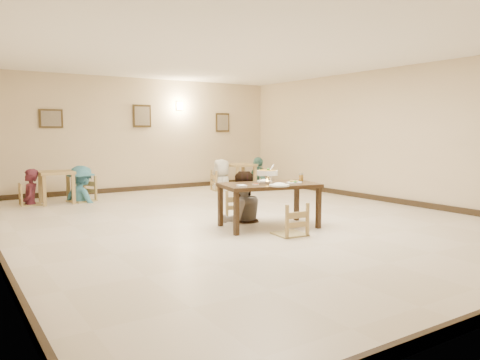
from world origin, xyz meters
TOP-DOWN VIEW (x-y plane):
  - floor at (0.00, 0.00)m, footprint 10.00×10.00m
  - ceiling at (0.00, 0.00)m, footprint 10.00×10.00m
  - wall_back at (0.00, 5.00)m, footprint 10.00×0.00m
  - wall_right at (4.00, 0.00)m, footprint 0.00×10.00m
  - baseboard_back at (0.00, 4.97)m, footprint 8.00×0.06m
  - baseboard_right at (3.97, 0.00)m, footprint 0.06×10.00m
  - picture_a at (-2.20, 4.96)m, footprint 0.55×0.04m
  - picture_b at (0.10, 4.96)m, footprint 0.50×0.04m
  - picture_c at (2.60, 4.96)m, footprint 0.45×0.04m
  - wall_sconce at (1.20, 4.96)m, footprint 0.16×0.05m
  - main_table at (0.06, -0.81)m, footprint 1.71×1.18m
  - chair_far at (0.01, -0.02)m, footprint 0.45×0.45m
  - chair_near at (-0.02, -1.46)m, footprint 0.45×0.45m
  - main_diner at (-0.02, -0.10)m, footprint 0.95×0.79m
  - curry_warmer at (0.01, -0.83)m, footprint 0.39×0.34m
  - rice_plate_far at (0.15, -0.55)m, footprint 0.26×0.26m
  - rice_plate_near at (-0.02, -1.20)m, footprint 0.32×0.32m
  - fried_plate at (0.42, -1.04)m, footprint 0.28×0.28m
  - chili_dish at (-0.24, -0.86)m, footprint 0.11×0.11m
  - napkin_cutlery at (-0.57, -0.95)m, footprint 0.17×0.24m
  - drink_glass at (0.72, -0.85)m, footprint 0.08×0.08m
  - bg_table_left at (-2.36, 3.83)m, footprint 0.74×0.74m
  - bg_table_right at (2.46, 3.77)m, footprint 0.72×0.72m
  - bg_chair_ll at (-2.90, 3.89)m, footprint 0.42×0.42m
  - bg_chair_lr at (-1.83, 3.83)m, footprint 0.51×0.51m
  - bg_chair_rl at (1.88, 3.82)m, footprint 0.49×0.49m
  - bg_chair_rr at (3.04, 3.75)m, footprint 0.48×0.48m
  - bg_diner_a at (-2.90, 3.89)m, footprint 0.46×0.63m
  - bg_diner_b at (-1.83, 3.83)m, footprint 1.03×1.22m
  - bg_diner_c at (1.88, 3.82)m, footprint 0.72×0.93m
  - bg_diner_d at (3.04, 3.75)m, footprint 0.54×1.06m

SIDE VIEW (x-z plane):
  - floor at x=0.00m, z-range 0.00..0.00m
  - baseboard_back at x=0.00m, z-range 0.00..0.12m
  - baseboard_right at x=3.97m, z-range 0.00..0.12m
  - bg_chair_ll at x=-2.90m, z-range 0.00..0.90m
  - chair_near at x=-0.02m, z-range 0.00..0.96m
  - chair_far at x=0.01m, z-range 0.00..0.97m
  - bg_chair_rr at x=3.04m, z-range 0.00..1.03m
  - bg_chair_rl at x=1.88m, z-range 0.00..1.03m
  - bg_chair_lr at x=-1.83m, z-range 0.00..1.08m
  - bg_table_right at x=2.46m, z-range 0.21..0.91m
  - bg_table_left at x=-2.36m, z-range 0.22..0.94m
  - main_table at x=0.06m, z-range 0.29..1.02m
  - chili_dish at x=-0.24m, z-range 0.74..0.76m
  - rice_plate_far at x=0.15m, z-range 0.72..0.78m
  - napkin_cutlery at x=-0.57m, z-range 0.74..0.76m
  - rice_plate_near at x=-0.02m, z-range 0.71..0.79m
  - fried_plate at x=0.42m, z-range 0.73..0.79m
  - bg_diner_a at x=-2.90m, z-range 0.00..1.57m
  - drink_glass at x=0.72m, z-range 0.73..0.88m
  - bg_diner_b at x=-1.83m, z-range 0.00..1.63m
  - bg_diner_c at x=1.88m, z-range 0.00..1.69m
  - bg_diner_d at x=3.04m, z-range 0.00..1.74m
  - main_diner at x=-0.02m, z-range 0.00..1.79m
  - curry_warmer at x=0.01m, z-range 0.76..1.07m
  - wall_back at x=0.00m, z-range -3.50..6.50m
  - wall_right at x=4.00m, z-range -3.50..6.50m
  - picture_c at x=2.60m, z-range 1.57..2.12m
  - picture_a at x=-2.20m, z-range 1.67..2.12m
  - picture_b at x=0.10m, z-range 1.70..2.30m
  - wall_sconce at x=1.20m, z-range 2.19..2.41m
  - ceiling at x=0.00m, z-range 3.00..3.00m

